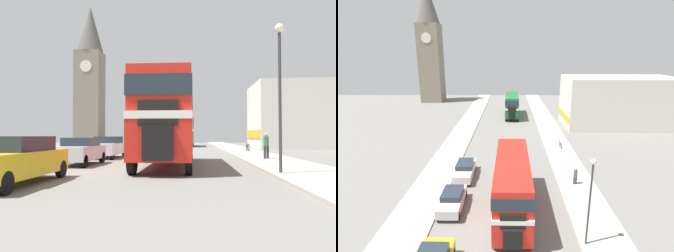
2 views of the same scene
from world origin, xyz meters
TOP-DOWN VIEW (x-y plane):
  - ground_plane at (0.00, 0.00)m, footprint 120.00×120.00m
  - sidewalk_right at (6.75, 0.00)m, footprint 3.50×120.00m
  - sidewalk_left at (-6.75, 0.00)m, footprint 3.50×120.00m
  - double_decker_bus at (0.71, 3.41)m, footprint 2.56×10.00m
  - bus_distant at (0.84, 34.60)m, footprint 2.44×9.49m
  - car_parked_mid at (-4.00, 3.60)m, footprint 1.69×4.02m
  - car_parked_far at (-3.93, 9.06)m, footprint 1.70×4.44m
  - pedestrian_walking at (6.59, 7.52)m, footprint 0.32×0.32m
  - bicycle_on_pavement at (7.04, 17.30)m, footprint 0.05×1.76m
  - street_lamp at (5.42, -0.39)m, footprint 0.36×0.36m
  - church_tower at (-18.75, 50.60)m, footprint 5.29×5.29m
  - shop_building_block at (18.42, 28.60)m, footprint 17.78×9.37m

SIDE VIEW (x-z plane):
  - ground_plane at x=0.00m, z-range 0.00..0.00m
  - sidewalk_right at x=6.75m, z-range 0.00..0.12m
  - sidewalk_left at x=-6.75m, z-range 0.00..0.12m
  - bicycle_on_pavement at x=7.04m, z-range 0.09..0.87m
  - car_parked_mid at x=-4.00m, z-range 0.03..1.48m
  - car_parked_far at x=-3.93m, z-range 0.03..1.53m
  - pedestrian_walking at x=6.59m, z-range 0.22..1.83m
  - bus_distant at x=0.84m, z-range 0.41..4.54m
  - double_decker_bus at x=0.71m, z-range 0.42..4.71m
  - street_lamp at x=5.42m, z-range 1.03..6.89m
  - shop_building_block at x=18.42m, z-range 0.00..8.06m
  - church_tower at x=-18.75m, z-range 0.31..28.04m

